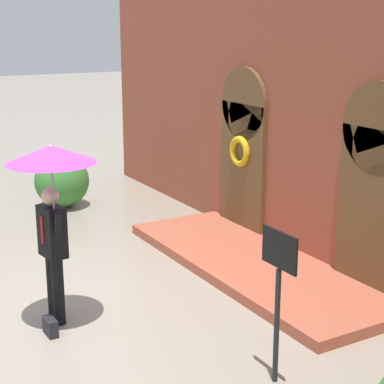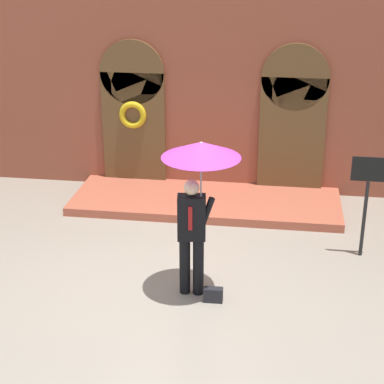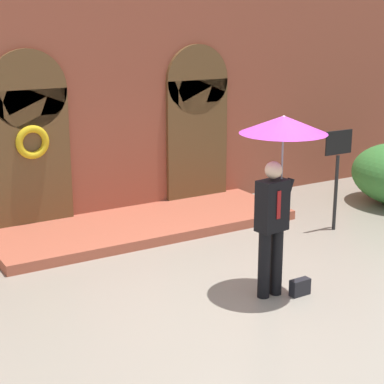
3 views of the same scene
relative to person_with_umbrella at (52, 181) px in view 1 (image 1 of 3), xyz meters
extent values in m
plane|color=gray|center=(-0.29, 0.22, -1.91)|extent=(80.00, 80.00, 0.00)
cube|color=brown|center=(-0.29, 4.42, 0.89)|extent=(14.00, 0.50, 5.60)
cube|color=brown|center=(-1.89, 4.13, -0.71)|extent=(1.30, 0.08, 2.40)
cylinder|color=brown|center=(-1.89, 4.13, 0.49)|extent=(1.30, 0.08, 1.30)
cube|color=brown|center=(1.31, 4.13, -0.71)|extent=(1.30, 0.08, 2.40)
cylinder|color=brown|center=(1.31, 4.13, 0.49)|extent=(1.30, 0.08, 1.30)
torus|color=gold|center=(-1.89, 4.06, -0.36)|extent=(0.56, 0.12, 0.56)
cube|color=#AA523A|center=(-0.29, 3.27, -1.83)|extent=(5.20, 1.80, 0.16)
cylinder|color=black|center=(-0.20, 0.00, -1.46)|extent=(0.16, 0.16, 0.90)
cylinder|color=black|center=(0.00, 0.00, -1.46)|extent=(0.16, 0.16, 0.90)
cube|color=black|center=(-0.10, 0.00, -0.68)|extent=(0.43, 0.29, 0.66)
cube|color=#A51919|center=(-0.10, -0.13, -0.64)|extent=(0.06, 0.02, 0.36)
sphere|color=beige|center=(-0.10, 0.00, -0.22)|extent=(0.22, 0.22, 0.22)
cylinder|color=black|center=(0.12, 0.00, -0.58)|extent=(0.22, 0.09, 0.46)
cylinder|color=gray|center=(0.03, 0.00, -0.26)|extent=(0.02, 0.02, 0.98)
cone|color=#992893|center=(0.03, 0.00, 0.34)|extent=(1.10, 1.10, 0.22)
cone|color=white|center=(0.03, 0.00, 0.35)|extent=(0.60, 0.60, 0.20)
cube|color=black|center=(0.25, -0.20, -1.80)|extent=(0.28, 0.13, 0.22)
cylinder|color=black|center=(2.51, 1.59, -1.26)|extent=(0.06, 0.06, 1.30)
cube|color=black|center=(2.51, 1.59, -0.39)|extent=(0.56, 0.03, 0.40)
ellipsoid|color=#387A33|center=(-5.24, 1.84, -1.35)|extent=(1.10, 1.14, 1.12)
camera|label=1|loc=(7.46, -2.31, 1.88)|focal=60.00mm
camera|label=2|loc=(1.10, -8.19, 3.10)|focal=60.00mm
camera|label=3|loc=(-4.96, -6.13, 1.62)|focal=60.00mm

